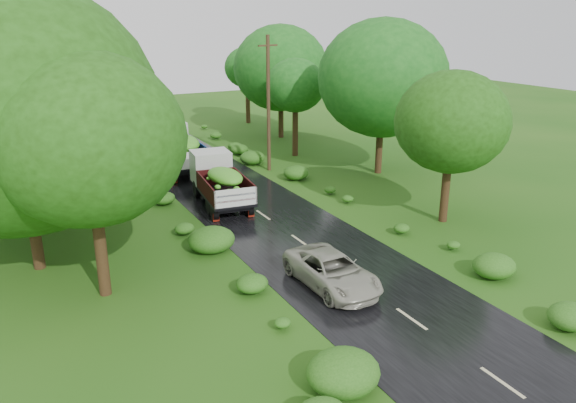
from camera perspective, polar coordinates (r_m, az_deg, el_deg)
ground at (r=20.35m, az=12.43°, el=-11.61°), size 120.00×120.00×0.00m
road at (r=23.89m, az=4.73°, el=-6.45°), size 6.50×80.00×0.02m
road_lines at (r=24.65m, az=3.48°, el=-5.56°), size 0.12×69.60×0.00m
truck_near at (r=31.15m, az=-7.02°, el=2.34°), size 2.87×6.37×2.59m
truck_far at (r=38.52m, az=-11.32°, el=5.55°), size 2.71×7.08×2.94m
car at (r=21.82m, az=4.49°, el=-7.05°), size 2.24×4.69×1.29m
utility_pole at (r=37.26m, az=-2.00°, el=9.99°), size 1.53×0.49×8.84m
trees_left at (r=35.39m, az=-25.86°, el=11.33°), size 7.06×32.81×9.90m
trees_right at (r=40.85m, az=3.80°, el=12.21°), size 6.32×32.83×8.04m
shrubs at (r=31.18m, az=-4.12°, el=0.30°), size 11.90×44.00×0.70m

